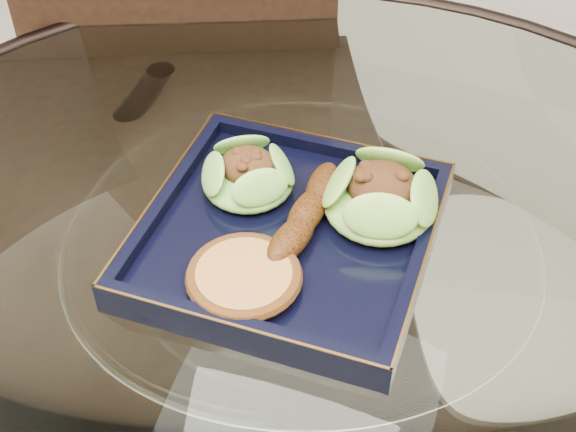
% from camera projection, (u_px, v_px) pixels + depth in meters
% --- Properties ---
extents(dining_table, '(1.13, 1.13, 0.77)m').
position_uv_depth(dining_table, '(299.00, 380.00, 0.87)').
color(dining_table, white).
rests_on(dining_table, ground).
extents(dining_chair, '(0.60, 0.60, 1.06)m').
position_uv_depth(dining_chair, '(185.00, 170.00, 1.12)').
color(dining_chair, black).
rests_on(dining_chair, ground).
extents(navy_plate, '(0.27, 0.27, 0.02)m').
position_uv_depth(navy_plate, '(288.00, 238.00, 0.78)').
color(navy_plate, black).
rests_on(navy_plate, dining_table).
extents(lettuce_wrap_left, '(0.11, 0.11, 0.03)m').
position_uv_depth(lettuce_wrap_left, '(248.00, 177.00, 0.80)').
color(lettuce_wrap_left, '#569D2D').
rests_on(lettuce_wrap_left, navy_plate).
extents(lettuce_wrap_right, '(0.14, 0.14, 0.04)m').
position_uv_depth(lettuce_wrap_right, '(380.00, 200.00, 0.77)').
color(lettuce_wrap_right, '#6DA02E').
rests_on(lettuce_wrap_right, navy_plate).
extents(roasted_plantain, '(0.04, 0.15, 0.03)m').
position_uv_depth(roasted_plantain, '(307.00, 213.00, 0.77)').
color(roasted_plantain, '#5E2C09').
rests_on(roasted_plantain, navy_plate).
extents(crumb_patty, '(0.09, 0.09, 0.02)m').
position_uv_depth(crumb_patty, '(244.00, 278.00, 0.71)').
color(crumb_patty, '#B47C3C').
rests_on(crumb_patty, navy_plate).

